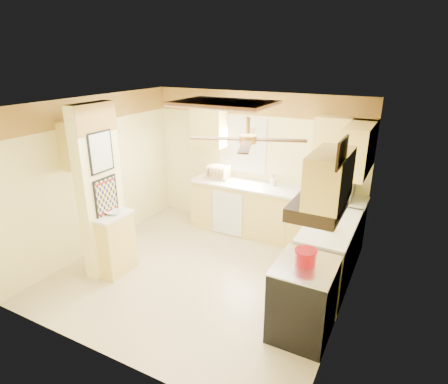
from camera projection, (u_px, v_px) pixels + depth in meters
The scene contains 34 objects.
floor at pixel (203, 273), 5.63m from camera, with size 4.00×4.00×0.00m, color beige.
ceiling at pixel (199, 104), 4.76m from camera, with size 4.00×4.00×0.00m, color white.
wall_back at pixel (255, 163), 6.77m from camera, with size 4.00×4.00×0.00m, color #FFF19B.
wall_front at pixel (100, 258), 3.61m from camera, with size 4.00×4.00×0.00m, color #FFF19B.
wall_left at pixel (95, 175), 6.06m from camera, with size 3.80×3.80×0.00m, color #FFF19B.
wall_right at pixel (350, 224), 4.32m from camera, with size 3.80×3.80×0.00m, color #FFF19B.
wallpaper_border at pixel (256, 104), 6.39m from camera, with size 4.00×0.02×0.40m, color gold.
partition_column at pixel (100, 192), 5.32m from camera, with size 0.20×0.70×2.50m, color #FFF19B.
partition_ledge at pixel (117, 245), 5.50m from camera, with size 0.25×0.55×0.90m, color #F3D873.
ledge_top at pixel (114, 216), 5.34m from camera, with size 0.28×0.58×0.04m, color white.
lower_cabinets_back at pixel (273, 214), 6.58m from camera, with size 3.00×0.60×0.90m, color #F3D873.
lower_cabinets_right at pixel (329, 256), 5.23m from camera, with size 0.60×1.40×0.90m, color #F3D873.
countertop_back at pixel (274, 189), 6.41m from camera, with size 3.04×0.64×0.04m, color white.
countertop_right at pixel (331, 225), 5.07m from camera, with size 0.64×1.44×0.04m, color white.
dishwasher_panel at pixel (227, 213), 6.66m from camera, with size 0.58×0.02×0.80m, color white.
window at pixel (243, 145), 6.76m from camera, with size 0.92×0.02×1.02m.
upper_cab_back_left at pixel (209, 127), 6.79m from camera, with size 0.60×0.35×0.70m, color #F3D873.
upper_cab_back_right at pixel (345, 140), 5.74m from camera, with size 0.90×0.35×0.70m, color #F3D873.
upper_cab_right at pixel (358, 149), 5.23m from camera, with size 0.35×1.00×0.70m, color #F3D873.
upper_cab_left_wall at pixel (87, 143), 5.57m from camera, with size 0.35×0.75×0.70m, color #F3D873.
upper_cab_over_stove at pixel (329, 178), 3.70m from camera, with size 0.35×0.76×0.52m, color #F3D873.
stove at pixel (303, 299), 4.28m from camera, with size 0.68×0.77×0.92m.
range_hood at pixel (318, 207), 3.85m from camera, with size 0.50×0.76×0.14m, color black.
poster_menu at pixel (101, 152), 5.06m from camera, with size 0.02×0.42×0.57m.
poster_nashville at pixel (106, 197), 5.29m from camera, with size 0.02×0.42×0.57m.
ceiling_light_panel at pixel (224, 104), 5.15m from camera, with size 1.35×0.95×0.06m.
ceiling_fan at pixel (248, 139), 3.82m from camera, with size 1.15×1.15×0.26m.
vent_grate at pixel (342, 153), 3.22m from camera, with size 0.02×0.40×0.25m, color black.
microwave at pixel (334, 187), 5.94m from camera, with size 0.59×0.40×0.33m, color white.
bowl at pixel (114, 212), 5.36m from camera, with size 0.21×0.21×0.05m, color white.
dutch_oven at pixel (306, 257), 4.12m from camera, with size 0.25×0.25×0.17m.
kettle at pixel (329, 222), 4.85m from camera, with size 0.15×0.15×0.23m.
dish_rack at pixel (218, 174), 6.89m from camera, with size 0.43×0.33×0.23m.
utensil_crock at pixel (273, 181), 6.53m from camera, with size 0.10×0.10×0.20m.
Camera 1 is at (2.53, -4.15, 3.10)m, focal length 30.00 mm.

